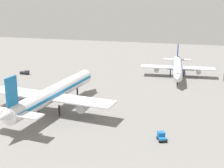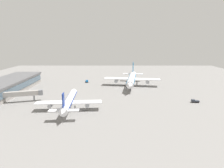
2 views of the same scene
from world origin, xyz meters
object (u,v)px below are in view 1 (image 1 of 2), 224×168
at_px(baggage_tug, 161,136).
at_px(pushback_tractor, 25,72).
at_px(airplane_taxiing, 53,93).
at_px(airplane_at_gate, 177,67).

bearing_deg(baggage_tug, pushback_tractor, 30.05).
xyz_separation_m(airplane_taxiing, baggage_tug, (-14.04, -38.13, -5.11)).
distance_m(airplane_at_gate, baggage_tug, 69.19).
relative_size(airplane_at_gate, baggage_tug, 11.75).
relative_size(airplane_at_gate, pushback_tractor, 9.61).
bearing_deg(airplane_at_gate, pushback_tractor, -84.07).
height_order(airplane_at_gate, airplane_taxiing, airplane_taxiing).
height_order(airplane_taxiing, baggage_tug, airplane_taxiing).
xyz_separation_m(airplane_at_gate, pushback_tractor, (-12.04, 71.87, -3.80)).
distance_m(pushback_tractor, baggage_tug, 91.54).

